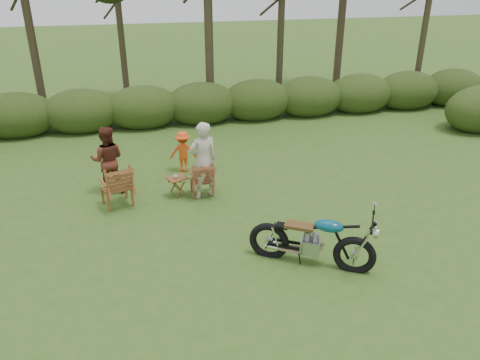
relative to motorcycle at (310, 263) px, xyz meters
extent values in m
plane|color=#30521B|center=(-0.58, 0.00, 0.00)|extent=(80.00, 80.00, 0.00)
cylinder|color=#352A1D|center=(-6.08, 11.10, 3.60)|extent=(0.28, 0.28, 7.20)
cylinder|color=#352A1D|center=(-3.08, 12.20, 3.15)|extent=(0.24, 0.24, 6.30)
cylinder|color=#352A1D|center=(-0.08, 10.00, 3.83)|extent=(0.30, 0.30, 7.65)
cylinder|color=#352A1D|center=(2.92, 11.10, 3.24)|extent=(0.26, 0.26, 6.48)
cylinder|color=#352A1D|center=(8.42, 10.00, 3.42)|extent=(0.24, 0.24, 6.84)
ellipsoid|color=#213613|center=(-6.58, 9.00, 0.63)|extent=(2.52, 1.68, 1.51)
ellipsoid|color=#213613|center=(-4.58, 9.00, 0.63)|extent=(2.52, 1.68, 1.51)
ellipsoid|color=#213613|center=(-2.58, 9.00, 0.63)|extent=(2.52, 1.68, 1.51)
ellipsoid|color=#213613|center=(-0.58, 9.00, 0.63)|extent=(2.52, 1.68, 1.51)
ellipsoid|color=#213613|center=(1.42, 9.00, 0.63)|extent=(2.52, 1.68, 1.51)
ellipsoid|color=#213613|center=(3.42, 9.00, 0.63)|extent=(2.52, 1.68, 1.51)
ellipsoid|color=#213613|center=(5.42, 9.00, 0.63)|extent=(2.52, 1.68, 1.51)
ellipsoid|color=#213613|center=(7.42, 9.00, 0.63)|extent=(2.52, 1.68, 1.51)
ellipsoid|color=#213613|center=(9.42, 9.00, 0.63)|extent=(2.52, 1.68, 1.51)
imported|color=beige|center=(-2.10, 3.32, 0.52)|extent=(0.14, 0.14, 0.09)
imported|color=#C2B2A0|center=(-1.46, 3.16, 0.00)|extent=(0.76, 0.58, 1.86)
imported|color=#552418|center=(-3.63, 3.98, 0.00)|extent=(0.86, 0.71, 1.65)
imported|color=#E34C15|center=(-1.74, 4.78, 0.00)|extent=(0.78, 0.52, 1.12)
camera|label=1|loc=(-2.95, -6.77, 5.07)|focal=35.00mm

